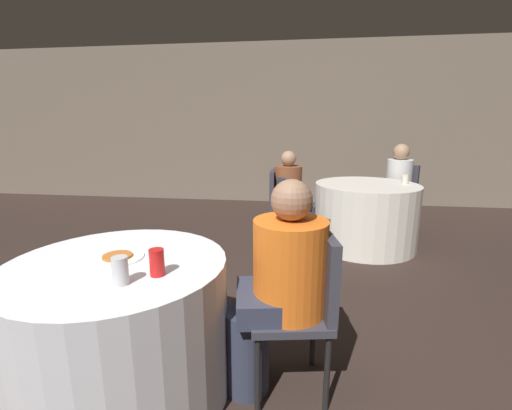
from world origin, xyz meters
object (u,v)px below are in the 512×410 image
table_near (123,329)px  soda_can_silver (120,271)px  person_orange_shirt (277,286)px  chair_far_northeast (400,190)px  person_floral_shirt (294,198)px  person_white_shirt (396,188)px  table_far (365,215)px  chair_near_east (306,297)px  soda_can_red (157,262)px  chair_far_west (280,199)px  pizza_plate_near (117,257)px  chair_far_southwest (296,212)px

table_near → soda_can_silver: soda_can_silver is taller
table_near → person_orange_shirt: bearing=10.0°
chair_far_northeast → person_orange_shirt: size_ratio=0.76×
person_floral_shirt → person_white_shirt: bearing=116.6°
person_floral_shirt → person_orange_shirt: person_orange_shirt is taller
table_far → chair_near_east: (-0.70, -2.37, 0.16)m
chair_near_east → soda_can_red: (-0.67, -0.28, 0.27)m
person_orange_shirt → soda_can_red: size_ratio=9.41×
chair_far_northeast → person_orange_shirt: person_orange_shirt is taller
soda_can_red → chair_far_west: bearing=81.9°
chair_far_west → pizza_plate_near: 2.57m
person_white_shirt → soda_can_silver: (-1.97, -3.43, 0.21)m
chair_far_west → person_orange_shirt: (0.14, -2.38, 0.06)m
chair_near_east → chair_far_northeast: bearing=-32.1°
soda_can_red → soda_can_silver: bearing=-137.2°
table_far → person_orange_shirt: person_orange_shirt is taller
pizza_plate_near → chair_far_northeast: bearing=55.8°
person_white_shirt → soda_can_silver: 3.96m
person_floral_shirt → soda_can_silver: person_floral_shirt is taller
table_near → soda_can_red: bearing=-23.7°
table_near → person_floral_shirt: person_floral_shirt is taller
chair_far_northeast → person_orange_shirt: (-1.44, -3.20, 0.06)m
person_white_shirt → soda_can_red: size_ratio=9.51×
soda_can_silver → soda_can_red: bearing=42.8°
chair_near_east → person_floral_shirt: 2.36m
chair_near_east → person_white_shirt: bearing=-31.4°
soda_can_silver → soda_can_red: same height
chair_far_west → chair_far_northeast: 1.78m
chair_far_west → soda_can_silver: (-0.49, -2.74, 0.27)m
person_floral_shirt → chair_far_southwest: bearing=2.3°
pizza_plate_near → chair_far_west: bearing=75.1°
chair_far_west → person_white_shirt: bearing=113.9°
table_far → chair_far_southwest: chair_far_southwest is taller
person_orange_shirt → soda_can_red: 0.61m
table_near → chair_far_northeast: chair_far_northeast is taller
chair_near_east → person_orange_shirt: 0.17m
chair_far_northeast → chair_far_west: bearing=63.5°
table_far → person_orange_shirt: size_ratio=1.02×
pizza_plate_near → soda_can_red: soda_can_red is taller
person_floral_shirt → soda_can_red: (-0.54, -2.64, 0.24)m
chair_far_northeast → chair_near_east: bearing=104.1°
chair_far_northeast → soda_can_silver: bearing=96.0°
pizza_plate_near → soda_can_silver: soda_can_silver is taller
table_near → chair_near_east: size_ratio=1.23×
soda_can_silver → chair_far_northeast: bearing=59.8°
chair_near_east → table_near: bearing=90.0°
table_far → soda_can_red: 3.01m
chair_far_southwest → soda_can_silver: 2.28m
chair_far_west → chair_far_northeast: size_ratio=1.00×
person_white_shirt → person_floral_shirt: bearing=63.6°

